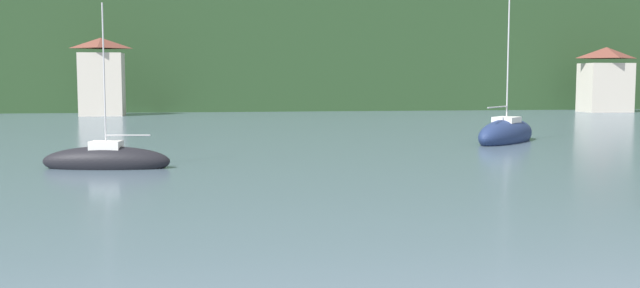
% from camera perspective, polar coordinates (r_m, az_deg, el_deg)
% --- Properties ---
extents(wooded_hillside, '(352.00, 75.62, 53.36)m').
position_cam_1_polar(wooded_hillside, '(126.10, -11.80, 7.52)').
color(wooded_hillside, '#264223').
rests_on(wooded_hillside, ground_plane).
extents(shore_building_west, '(4.53, 3.25, 7.98)m').
position_cam_1_polar(shore_building_west, '(76.41, -17.13, 5.09)').
color(shore_building_west, beige).
rests_on(shore_building_west, ground_plane).
extents(shore_building_westcentral, '(5.45, 3.86, 7.42)m').
position_cam_1_polar(shore_building_westcentral, '(88.09, 21.96, 4.75)').
color(shore_building_westcentral, beige).
rests_on(shore_building_westcentral, ground_plane).
extents(sailboat_far_0, '(6.31, 6.44, 11.34)m').
position_cam_1_polar(sailboat_far_0, '(43.60, 14.74, 0.77)').
color(sailboat_far_0, navy).
rests_on(sailboat_far_0, ground_plane).
extents(sailboat_far_7, '(5.53, 2.28, 7.24)m').
position_cam_1_polar(sailboat_far_7, '(31.14, -16.79, -1.28)').
color(sailboat_far_7, black).
rests_on(sailboat_far_7, ground_plane).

